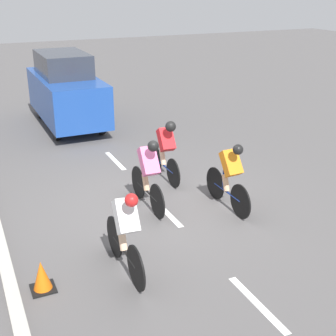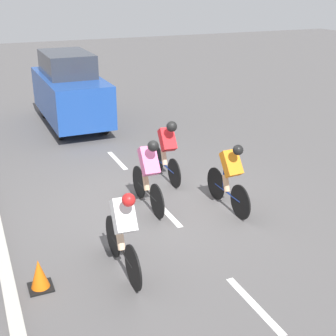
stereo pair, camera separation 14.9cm
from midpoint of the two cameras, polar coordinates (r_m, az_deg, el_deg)
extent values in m
plane|color=#565454|center=(9.85, -1.73, -4.31)|extent=(60.00, 60.00, 0.00)
cube|color=white|center=(7.13, 10.25, -15.98)|extent=(0.12, 1.40, 0.01)
cube|color=white|center=(9.49, -0.69, -5.36)|extent=(0.12, 1.40, 0.01)
cube|color=white|center=(12.24, -6.80, 0.90)|extent=(0.12, 1.40, 0.01)
cube|color=#B7B2A8|center=(8.82, -20.26, -8.60)|extent=(0.20, 25.79, 0.14)
cylinder|color=black|center=(9.98, 5.33, -1.87)|extent=(0.03, 0.69, 0.69)
cylinder|color=black|center=(9.22, 8.35, -4.08)|extent=(0.03, 0.69, 0.69)
cylinder|color=navy|center=(9.60, 6.78, -2.93)|extent=(0.04, 0.98, 0.04)
cylinder|color=navy|center=(9.64, 6.31, -1.41)|extent=(0.04, 0.04, 0.42)
cylinder|color=green|center=(9.59, 6.65, -2.27)|extent=(0.07, 0.07, 0.16)
cylinder|color=#DBAD84|center=(9.58, 6.60, -1.78)|extent=(0.12, 0.23, 0.36)
cube|color=orange|center=(9.25, 7.25, 0.63)|extent=(0.33, 0.46, 0.54)
sphere|color=black|center=(8.96, 8.05, 2.24)|extent=(0.20, 0.20, 0.20)
cylinder|color=black|center=(10.00, -4.09, -1.76)|extent=(0.03, 0.70, 0.70)
cylinder|color=black|center=(9.13, -1.79, -4.10)|extent=(0.03, 0.70, 0.70)
cylinder|color=black|center=(9.56, -2.99, -2.87)|extent=(0.04, 1.03, 0.04)
cylinder|color=black|center=(9.63, -3.42, -1.33)|extent=(0.04, 0.04, 0.42)
cylinder|color=green|center=(9.56, -3.12, -2.21)|extent=(0.07, 0.07, 0.16)
cylinder|color=#DBAD84|center=(9.55, -3.19, -1.72)|extent=(0.12, 0.23, 0.36)
cube|color=pink|center=(9.21, -2.82, 0.86)|extent=(0.33, 0.49, 0.58)
sphere|color=black|center=(8.89, -2.30, 2.69)|extent=(0.22, 0.22, 0.22)
cylinder|color=black|center=(7.97, -7.10, -8.33)|extent=(0.03, 0.71, 0.71)
cylinder|color=black|center=(7.15, -4.53, -12.08)|extent=(0.03, 0.71, 0.71)
cylinder|color=black|center=(7.56, -5.90, -10.10)|extent=(0.04, 1.01, 0.04)
cylinder|color=black|center=(7.59, -6.40, -8.11)|extent=(0.04, 0.04, 0.42)
cylinder|color=yellow|center=(7.54, -6.05, -9.27)|extent=(0.07, 0.07, 0.16)
cylinder|color=beige|center=(7.53, -6.14, -8.66)|extent=(0.12, 0.23, 0.36)
cube|color=white|center=(7.14, -5.73, -5.81)|extent=(0.35, 0.47, 0.56)
sphere|color=red|center=(6.80, -5.11, -3.93)|extent=(0.20, 0.20, 0.20)
cylinder|color=black|center=(11.34, -1.91, 1.12)|extent=(0.03, 0.67, 0.67)
cylinder|color=black|center=(10.48, 0.24, -0.64)|extent=(0.03, 0.67, 0.67)
cylinder|color=navy|center=(10.91, -0.88, 0.28)|extent=(0.04, 1.01, 0.04)
cylinder|color=navy|center=(10.99, -1.26, 1.60)|extent=(0.04, 0.04, 0.42)
cylinder|color=yellow|center=(10.92, -0.99, 0.85)|extent=(0.07, 0.07, 0.16)
cylinder|color=beige|center=(10.91, -1.04, 1.29)|extent=(0.12, 0.23, 0.36)
cube|color=red|center=(10.60, -0.63, 3.50)|extent=(0.34, 0.46, 0.54)
sphere|color=black|center=(10.30, -0.09, 5.08)|extent=(0.24, 0.24, 0.24)
cylinder|color=black|center=(14.39, -8.47, 5.34)|extent=(0.14, 0.64, 0.64)
cylinder|color=black|center=(14.09, -13.78, 4.59)|extent=(0.14, 0.64, 0.64)
cylinder|color=black|center=(16.87, -11.09, 7.60)|extent=(0.14, 0.64, 0.64)
cylinder|color=black|center=(16.62, -15.66, 6.99)|extent=(0.14, 0.64, 0.64)
cube|color=#1E479E|center=(15.32, -12.51, 8.53)|extent=(1.70, 4.28, 1.27)
cube|color=#2D333D|center=(15.34, -12.99, 12.27)|extent=(1.39, 2.35, 0.70)
cube|color=black|center=(7.56, -15.53, -13.98)|extent=(0.36, 0.36, 0.03)
cone|color=orange|center=(7.42, -15.72, -12.44)|extent=(0.28, 0.28, 0.46)
camera|label=1|loc=(0.07, -90.47, -0.19)|focal=50.00mm
camera|label=2|loc=(0.07, 89.53, 0.19)|focal=50.00mm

